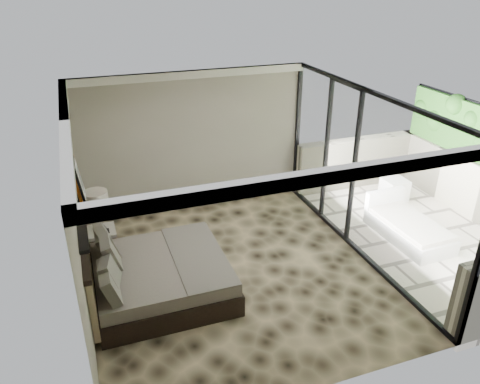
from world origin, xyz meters
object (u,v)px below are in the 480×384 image
object	(u,v)px
ottoman	(394,190)
bed	(154,276)
nightstand	(103,244)
lounger	(407,227)
table_lamp	(97,206)

from	to	relation	value
ottoman	bed	bearing A→B (deg)	-164.53
bed	nightstand	distance (m)	1.47
nightstand	lounger	world-z (taller)	lounger
bed	lounger	xyz separation A→B (m)	(4.64, 0.12, -0.13)
table_lamp	lounger	world-z (taller)	table_lamp
nightstand	lounger	size ratio (longest dim) A/B	0.29
nightstand	lounger	distance (m)	5.43
table_lamp	nightstand	bearing A→B (deg)	104.63
nightstand	table_lamp	size ratio (longest dim) A/B	0.67
bed	lounger	size ratio (longest dim) A/B	1.23
table_lamp	ottoman	distance (m)	6.05
bed	nightstand	size ratio (longest dim) A/B	4.27
table_lamp	ottoman	world-z (taller)	table_lamp
table_lamp	lounger	xyz separation A→B (m)	(5.29, -1.20, -0.78)
nightstand	lounger	bearing A→B (deg)	-33.01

